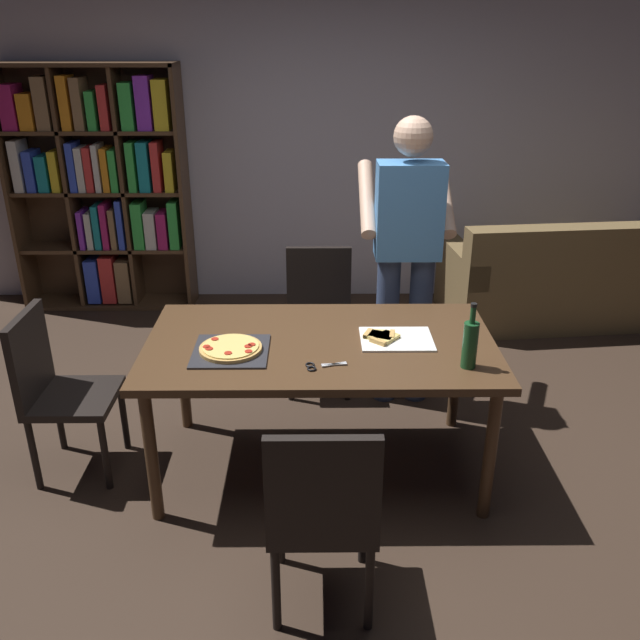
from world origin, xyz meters
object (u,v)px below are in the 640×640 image
(pepperoni_pizza_on_tray, at_px, (231,349))
(wine_bottle, at_px, (470,343))
(chair_near_camera, at_px, (322,508))
(chair_left_end, at_px, (55,384))
(couch, at_px, (555,284))
(bookshelf, at_px, (103,183))
(dining_table, at_px, (320,354))
(person_serving_pizza, at_px, (407,248))
(kitchen_scissors, at_px, (319,366))
(chair_far_side, at_px, (319,310))

(pepperoni_pizza_on_tray, height_order, wine_bottle, wine_bottle)
(chair_near_camera, height_order, chair_left_end, same)
(pepperoni_pizza_on_tray, bearing_deg, couch, 41.97)
(bookshelf, height_order, pepperoni_pizza_on_tray, bookshelf)
(dining_table, bearing_deg, pepperoni_pizza_on_tray, -164.88)
(couch, height_order, person_serving_pizza, person_serving_pizza)
(dining_table, xyz_separation_m, bookshelf, (-1.73, 2.37, 0.36))
(kitchen_scissors, bearing_deg, chair_near_camera, -89.42)
(pepperoni_pizza_on_tray, height_order, kitchen_scissors, pepperoni_pizza_on_tray)
(chair_near_camera, bearing_deg, chair_left_end, 144.38)
(chair_left_end, xyz_separation_m, pepperoni_pizza_on_tray, (0.92, -0.12, 0.25))
(chair_near_camera, height_order, couch, chair_near_camera)
(dining_table, distance_m, pepperoni_pizza_on_tray, 0.46)
(dining_table, bearing_deg, chair_far_side, 90.00)
(chair_far_side, distance_m, kitchen_scissors, 1.27)
(chair_far_side, xyz_separation_m, chair_left_end, (-1.36, -0.97, 0.00))
(chair_left_end, bearing_deg, chair_near_camera, -35.62)
(chair_near_camera, xyz_separation_m, kitchen_scissors, (-0.01, 0.70, 0.24))
(person_serving_pizza, height_order, kitchen_scissors, person_serving_pizza)
(couch, xyz_separation_m, person_serving_pizza, (-1.39, -1.23, 0.70))
(chair_far_side, bearing_deg, chair_near_camera, -90.00)
(couch, distance_m, pepperoni_pizza_on_tray, 3.18)
(dining_table, distance_m, kitchen_scissors, 0.28)
(chair_near_camera, relative_size, person_serving_pizza, 0.51)
(dining_table, distance_m, person_serving_pizza, 0.97)
(dining_table, height_order, chair_far_side, chair_far_side)
(chair_far_side, xyz_separation_m, wine_bottle, (0.68, -1.25, 0.36))
(chair_near_camera, bearing_deg, person_serving_pizza, 73.34)
(chair_left_end, height_order, couch, chair_left_end)
(dining_table, xyz_separation_m, chair_far_side, (0.00, 0.97, -0.17))
(dining_table, bearing_deg, person_serving_pizza, 55.55)
(bookshelf, bearing_deg, wine_bottle, -47.67)
(chair_far_side, height_order, couch, chair_far_side)
(dining_table, bearing_deg, kitchen_scissors, -91.48)
(couch, height_order, bookshelf, bookshelf)
(chair_left_end, height_order, pepperoni_pizza_on_tray, chair_left_end)
(bookshelf, bearing_deg, chair_near_camera, -62.59)
(chair_near_camera, relative_size, couch, 0.51)
(chair_far_side, bearing_deg, couch, 28.02)
(couch, xyz_separation_m, bookshelf, (-3.64, 0.38, 0.73))
(wine_bottle, bearing_deg, kitchen_scissors, 179.72)
(chair_left_end, distance_m, person_serving_pizza, 2.08)
(chair_near_camera, distance_m, pepperoni_pizza_on_tray, 0.99)
(chair_far_side, relative_size, chair_left_end, 1.00)
(chair_far_side, distance_m, pepperoni_pizza_on_tray, 1.20)
(dining_table, height_order, pepperoni_pizza_on_tray, pepperoni_pizza_on_tray)
(couch, bearing_deg, bookshelf, 173.99)
(dining_table, bearing_deg, chair_left_end, 180.00)
(pepperoni_pizza_on_tray, bearing_deg, kitchen_scissors, -20.32)
(chair_near_camera, distance_m, kitchen_scissors, 0.74)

